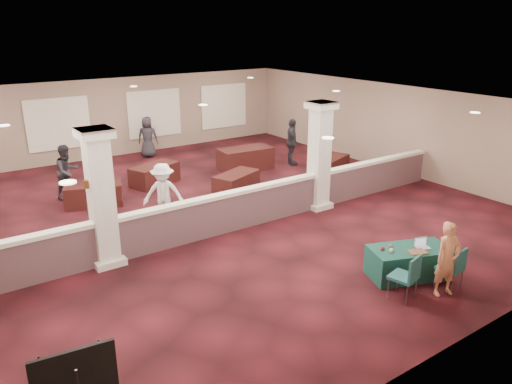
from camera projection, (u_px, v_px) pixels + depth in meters
ground at (207, 213)px, 14.72m from camera, size 16.00×16.00×0.00m
wall_back at (109, 118)px, 20.40m from camera, size 16.00×0.04×3.20m
wall_front at (451, 269)px, 8.00m from camera, size 16.00×0.04×3.20m
wall_right at (393, 128)px, 18.54m from camera, size 0.04×16.00×3.20m
ceiling at (203, 104)px, 13.68m from camera, size 16.00×16.00×0.02m
partition_wall at (234, 210)px, 13.37m from camera, size 15.60×0.28×1.10m
column_left at (101, 197)px, 11.13m from camera, size 0.72×0.72×3.20m
column_right at (319, 155)px, 14.65m from camera, size 0.72×0.72×3.20m
sconce_left at (87, 184)px, 10.86m from camera, size 0.12×0.12×0.18m
sconce_right at (112, 180)px, 11.16m from camera, size 0.12×0.12×0.18m
near_table at (409, 262)px, 10.98m from camera, size 1.93×1.44×0.67m
conf_chair_main at (454, 265)px, 10.36m from camera, size 0.52×0.52×0.93m
conf_chair_side at (408, 274)px, 9.95m from camera, size 0.59×0.59×0.98m
woman at (447, 259)px, 10.10m from camera, size 0.65×0.51×1.58m
far_table_front_left at (94, 195)px, 15.23m from camera, size 1.86×1.35×0.68m
far_table_front_center at (236, 183)px, 16.39m from camera, size 1.81×1.36×0.66m
far_table_front_right at (330, 165)px, 18.37m from camera, size 1.78×1.28×0.65m
far_table_back_center at (155, 175)px, 17.22m from camera, size 1.87×1.39×0.68m
far_table_back_right at (245, 159)px, 18.97m from camera, size 2.10×1.19×0.82m
attendee_a at (67, 171)px, 15.75m from camera, size 0.94×0.75×1.72m
attendee_b at (163, 194)px, 13.71m from camera, size 1.20×1.01×1.72m
attendee_c at (292, 142)px, 19.39m from camera, size 0.90×1.18×1.82m
attendee_d at (148, 137)px, 20.53m from camera, size 0.94×0.84×1.69m
laptop_base at (423, 248)px, 10.89m from camera, size 0.36×0.30×0.02m
laptop_screen at (420, 241)px, 10.95m from camera, size 0.29×0.12×0.20m
screen_glow at (421, 242)px, 10.95m from camera, size 0.26×0.10×0.17m
knitting at (418, 252)px, 10.67m from camera, size 0.44×0.39×0.03m
yarn_cream at (391, 250)px, 10.66m from camera, size 0.10×0.10×0.10m
yarn_red at (383, 249)px, 10.76m from camera, size 0.09×0.09×0.09m
yarn_grey at (391, 246)px, 10.87m from camera, size 0.10×0.10×0.10m
scissors at (441, 250)px, 10.77m from camera, size 0.11×0.07×0.01m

